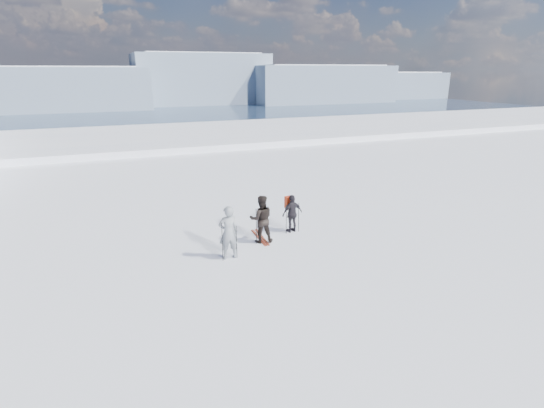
% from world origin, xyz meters
% --- Properties ---
extents(lake_basin, '(820.00, 820.00, 71.62)m').
position_xyz_m(lake_basin, '(0.00, 30.00, -6.50)').
color(lake_basin, white).
rests_on(lake_basin, ground).
extents(far_mountain_range, '(770.00, 110.00, 53.00)m').
position_xyz_m(far_mountain_range, '(29.60, 454.78, -7.19)').
color(far_mountain_range, slate).
rests_on(far_mountain_range, ground).
extents(skier_grey, '(0.68, 0.45, 1.87)m').
position_xyz_m(skier_grey, '(-3.73, 2.73, 0.94)').
color(skier_grey, gray).
rests_on(skier_grey, ground).
extents(skier_dark, '(1.01, 0.87, 1.81)m').
position_xyz_m(skier_dark, '(-2.20, 3.68, 0.90)').
color(skier_dark, black).
rests_on(skier_dark, ground).
extents(skier_pack, '(0.94, 0.50, 1.52)m').
position_xyz_m(skier_pack, '(-0.71, 4.20, 0.76)').
color(skier_pack, black).
rests_on(skier_pack, ground).
extents(backpack, '(0.35, 0.23, 0.48)m').
position_xyz_m(backpack, '(-0.74, 4.44, 1.76)').
color(backpack, red).
rests_on(backpack, skier_pack).
extents(ski_poles, '(3.54, 1.51, 1.37)m').
position_xyz_m(ski_poles, '(-2.26, 3.43, 0.64)').
color(ski_poles, black).
rests_on(ski_poles, ground).
extents(skis_loose, '(0.31, 1.70, 0.03)m').
position_xyz_m(skis_loose, '(-2.10, 4.06, 0.01)').
color(skis_loose, black).
rests_on(skis_loose, ground).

